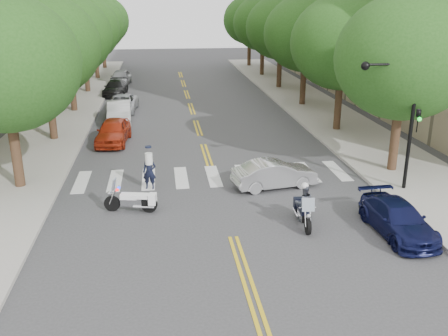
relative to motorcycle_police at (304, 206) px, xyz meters
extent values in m
plane|color=#38383A|center=(-2.78, -0.72, -0.76)|extent=(140.00, 140.00, 0.00)
cube|color=#9E9991|center=(-12.28, 21.28, -0.69)|extent=(5.00, 60.00, 0.15)
cube|color=#9E9991|center=(6.72, 21.28, -0.69)|extent=(5.00, 60.00, 0.15)
cylinder|color=#382316|center=(-11.58, 5.28, 0.90)|extent=(0.44, 0.44, 3.32)
ellipsoid|color=#1F4D16|center=(-11.58, 5.28, 4.80)|extent=(6.40, 6.40, 5.76)
cylinder|color=#382316|center=(-11.58, 13.28, 0.90)|extent=(0.44, 0.44, 3.32)
ellipsoid|color=#1F4D16|center=(-11.58, 13.28, 4.80)|extent=(6.40, 6.40, 5.76)
cylinder|color=#382316|center=(-11.58, 21.28, 0.90)|extent=(0.44, 0.44, 3.32)
ellipsoid|color=#1F4D16|center=(-11.58, 21.28, 4.80)|extent=(6.40, 6.40, 5.76)
cylinder|color=#382316|center=(-11.58, 29.28, 0.90)|extent=(0.44, 0.44, 3.32)
ellipsoid|color=#1F4D16|center=(-11.58, 29.28, 4.80)|extent=(6.40, 6.40, 5.76)
cylinder|color=#382316|center=(-11.58, 37.28, 0.90)|extent=(0.44, 0.44, 3.32)
ellipsoid|color=#1F4D16|center=(-11.58, 37.28, 4.80)|extent=(6.40, 6.40, 5.76)
cylinder|color=#382316|center=(-11.58, 45.28, 0.90)|extent=(0.44, 0.44, 3.32)
ellipsoid|color=#1F4D16|center=(-11.58, 45.28, 4.80)|extent=(6.40, 6.40, 5.76)
cylinder|color=#382316|center=(6.02, 5.28, 0.90)|extent=(0.44, 0.44, 3.32)
ellipsoid|color=#1F4D16|center=(6.02, 5.28, 4.80)|extent=(6.40, 6.40, 5.76)
cylinder|color=#382316|center=(6.02, 13.28, 0.90)|extent=(0.44, 0.44, 3.32)
ellipsoid|color=#1F4D16|center=(6.02, 13.28, 4.80)|extent=(6.40, 6.40, 5.76)
cylinder|color=#382316|center=(6.02, 21.28, 0.90)|extent=(0.44, 0.44, 3.32)
ellipsoid|color=#1F4D16|center=(6.02, 21.28, 4.80)|extent=(6.40, 6.40, 5.76)
cylinder|color=#382316|center=(6.02, 29.28, 0.90)|extent=(0.44, 0.44, 3.32)
ellipsoid|color=#1F4D16|center=(6.02, 29.28, 4.80)|extent=(6.40, 6.40, 5.76)
cylinder|color=#382316|center=(6.02, 37.28, 0.90)|extent=(0.44, 0.44, 3.32)
ellipsoid|color=#1F4D16|center=(6.02, 37.28, 4.80)|extent=(6.40, 6.40, 5.76)
cylinder|color=#382316|center=(6.02, 45.28, 0.90)|extent=(0.44, 0.44, 3.32)
ellipsoid|color=#1F4D16|center=(6.02, 45.28, 4.80)|extent=(6.40, 6.40, 5.76)
cylinder|color=black|center=(5.42, 2.78, 2.24)|extent=(0.16, 0.16, 6.00)
cylinder|color=black|center=(4.22, 2.78, 4.84)|extent=(2.40, 0.10, 0.10)
sphere|color=black|center=(3.12, 2.78, 4.79)|extent=(0.36, 0.36, 0.36)
imported|color=black|center=(5.67, 2.78, 2.44)|extent=(0.16, 0.20, 1.00)
sphere|color=#0CCC26|center=(5.67, 2.63, 2.54)|extent=(0.18, 0.18, 0.18)
cylinder|color=black|center=(-0.05, -0.83, -0.45)|extent=(0.17, 0.63, 0.63)
cylinder|color=black|center=(0.04, 0.64, -0.45)|extent=(0.21, 0.64, 0.63)
cube|color=silver|center=(0.00, -0.05, -0.35)|extent=(0.35, 0.85, 0.30)
cube|color=black|center=(-0.01, -0.14, -0.12)|extent=(0.37, 0.67, 0.20)
cube|color=black|center=(0.02, 0.36, -0.10)|extent=(0.40, 0.53, 0.15)
cube|color=black|center=(0.05, 0.78, -0.21)|extent=(0.42, 0.30, 0.42)
cube|color=#8C99A5|center=(-0.05, -0.71, 0.35)|extent=(0.47, 0.17, 0.50)
cube|color=red|center=(0.08, -0.56, 0.18)|extent=(0.10, 0.10, 0.07)
cube|color=#0C26E5|center=(-0.15, -0.55, 0.18)|extent=(0.10, 0.10, 0.07)
imported|color=#474C56|center=(0.00, -0.05, 0.13)|extent=(0.74, 0.59, 1.45)
sphere|color=silver|center=(0.00, -0.05, 0.81)|extent=(0.28, 0.28, 0.28)
cylinder|color=black|center=(-7.28, 2.20, -0.44)|extent=(0.66, 0.26, 0.64)
cylinder|color=black|center=(-5.79, 1.90, -0.44)|extent=(0.67, 0.29, 0.64)
cube|color=silver|center=(-6.49, 2.04, -0.34)|extent=(0.90, 0.47, 0.30)
cube|color=white|center=(-6.58, 2.06, -0.10)|extent=(0.72, 0.47, 0.21)
cube|color=white|center=(-6.07, 1.96, -0.08)|extent=(0.59, 0.47, 0.15)
cube|color=white|center=(-5.65, 1.87, -0.19)|extent=(0.36, 0.47, 0.43)
cube|color=#8C99A5|center=(-7.15, 2.18, 0.38)|extent=(0.24, 0.49, 0.52)
cube|color=red|center=(-7.02, 2.03, 0.21)|extent=(0.11, 0.11, 0.08)
cube|color=#0C26E5|center=(-6.97, 2.26, 0.21)|extent=(0.11, 0.11, 0.08)
imported|color=black|center=(-5.79, 4.50, 0.04)|extent=(0.64, 0.47, 1.61)
imported|color=#B6B6B9|center=(-0.19, 3.98, -0.13)|extent=(4.00, 1.99, 1.26)
imported|color=#0D1037|center=(3.17, -1.22, -0.18)|extent=(1.80, 4.10, 1.17)
imported|color=#AA2B12|center=(-7.98, 12.28, -0.04)|extent=(2.08, 4.38, 1.44)
imported|color=#B9B9B9|center=(-7.98, 17.28, -0.03)|extent=(1.81, 4.53, 1.46)
imported|color=#ABADB3|center=(-7.98, 20.92, -0.15)|extent=(2.34, 4.55, 1.23)
imported|color=black|center=(-9.01, 27.78, -0.12)|extent=(2.19, 4.54, 1.27)
imported|color=#A3A3A8|center=(-8.92, 33.28, -0.03)|extent=(2.15, 4.44, 1.46)
camera|label=1|loc=(-5.20, -16.72, 7.42)|focal=40.00mm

